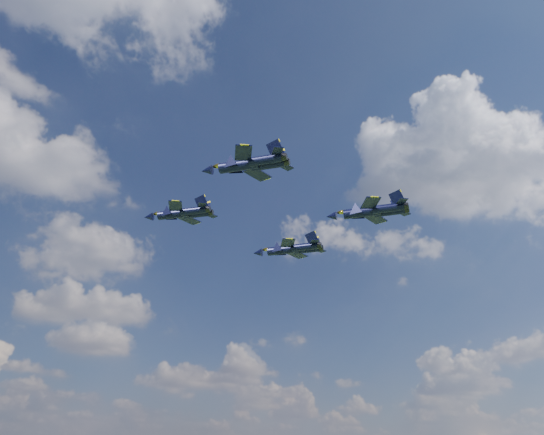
{
  "coord_description": "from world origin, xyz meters",
  "views": [
    {
      "loc": [
        -43.98,
        -78.45,
        21.26
      ],
      "look_at": [
        -1.48,
        0.52,
        61.46
      ],
      "focal_mm": 35.0,
      "sensor_mm": 36.0,
      "label": 1
    }
  ],
  "objects_px": {
    "jet_slot": "(359,212)",
    "jet_left": "(236,166)",
    "jet_lead": "(171,214)",
    "jet_right": "(281,250)"
  },
  "relations": [
    {
      "from": "jet_lead",
      "to": "jet_slot",
      "type": "distance_m",
      "value": 35.73
    },
    {
      "from": "jet_lead",
      "to": "jet_left",
      "type": "xyz_separation_m",
      "value": [
        2.48,
        -24.37,
        -0.93
      ]
    },
    {
      "from": "jet_left",
      "to": "jet_right",
      "type": "distance_m",
      "value": 34.14
    },
    {
      "from": "jet_slot",
      "to": "jet_lead",
      "type": "bearing_deg",
      "value": 95.62
    },
    {
      "from": "jet_lead",
      "to": "jet_left",
      "type": "height_order",
      "value": "jet_lead"
    },
    {
      "from": "jet_lead",
      "to": "jet_right",
      "type": "height_order",
      "value": "jet_lead"
    },
    {
      "from": "jet_left",
      "to": "jet_right",
      "type": "height_order",
      "value": "jet_left"
    },
    {
      "from": "jet_slot",
      "to": "jet_left",
      "type": "bearing_deg",
      "value": 139.04
    },
    {
      "from": "jet_right",
      "to": "jet_lead",
      "type": "bearing_deg",
      "value": 139.17
    },
    {
      "from": "jet_left",
      "to": "jet_slot",
      "type": "xyz_separation_m",
      "value": [
        24.77,
        1.45,
        -2.05
      ]
    }
  ]
}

